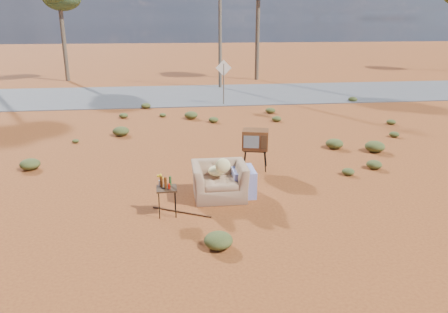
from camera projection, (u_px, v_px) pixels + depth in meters
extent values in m
plane|color=#934C1D|center=(226.00, 202.00, 10.19)|extent=(140.00, 140.00, 0.00)
cube|color=#565659|center=(190.00, 95.00, 24.36)|extent=(140.00, 7.00, 0.04)
imported|color=#987253|center=(219.00, 175.00, 10.30)|extent=(1.27, 0.83, 1.11)
ellipsoid|color=#E9DE8E|center=(217.00, 171.00, 10.32)|extent=(0.40, 0.40, 0.24)
ellipsoid|color=#E9DE8E|center=(223.00, 166.00, 10.01)|extent=(0.35, 0.18, 0.35)
cube|color=navy|center=(243.00, 181.00, 10.55)|extent=(0.53, 0.83, 0.65)
cube|color=black|center=(255.00, 149.00, 12.26)|extent=(0.73, 0.62, 0.03)
cylinder|color=black|center=(244.00, 161.00, 12.17)|extent=(0.04, 0.04, 0.57)
cylinder|color=black|center=(265.00, 162.00, 12.10)|extent=(0.04, 0.04, 0.57)
cylinder|color=black|center=(245.00, 156.00, 12.59)|extent=(0.04, 0.04, 0.57)
cylinder|color=black|center=(266.00, 157.00, 12.53)|extent=(0.04, 0.04, 0.57)
cube|color=brown|center=(255.00, 139.00, 12.17)|extent=(0.83, 0.71, 0.55)
cube|color=slate|center=(251.00, 142.00, 11.91)|extent=(0.42, 0.13, 0.34)
cube|color=#472D19|center=(264.00, 142.00, 11.87)|extent=(0.16, 0.06, 0.39)
cube|color=#351F13|center=(167.00, 189.00, 9.34)|extent=(0.45, 0.45, 0.03)
cylinder|color=black|center=(159.00, 205.00, 9.24)|extent=(0.02, 0.02, 0.61)
cylinder|color=black|center=(176.00, 204.00, 9.29)|extent=(0.02, 0.02, 0.61)
cylinder|color=black|center=(159.00, 199.00, 9.57)|extent=(0.02, 0.02, 0.61)
cylinder|color=black|center=(175.00, 198.00, 9.62)|extent=(0.02, 0.02, 0.61)
cylinder|color=#4F260D|center=(161.00, 182.00, 9.33)|extent=(0.06, 0.06, 0.23)
cylinder|color=#4F260D|center=(166.00, 184.00, 9.23)|extent=(0.06, 0.06, 0.24)
cylinder|color=#244F22|center=(170.00, 182.00, 9.40)|extent=(0.05, 0.05, 0.21)
cylinder|color=#B71E0E|center=(169.00, 187.00, 9.24)|extent=(0.06, 0.06, 0.11)
cylinder|color=silver|center=(160.00, 183.00, 9.42)|extent=(0.07, 0.07, 0.12)
ellipsoid|color=yellow|center=(160.00, 177.00, 9.37)|extent=(0.14, 0.14, 0.10)
cylinder|color=#4D2B14|center=(182.00, 212.00, 9.60)|extent=(1.27, 0.72, 0.04)
cylinder|color=brown|center=(224.00, 84.00, 21.42)|extent=(0.06, 0.06, 2.00)
cube|color=silver|center=(224.00, 68.00, 21.18)|extent=(0.78, 0.04, 0.78)
cylinder|color=brown|center=(63.00, 36.00, 29.09)|extent=(0.28, 0.28, 6.00)
cylinder|color=brown|center=(258.00, 28.00, 29.60)|extent=(0.28, 0.28, 7.00)
cylinder|color=brown|center=(220.00, 20.00, 25.77)|extent=(0.20, 0.20, 8.00)
ellipsoid|color=#4C5123|center=(30.00, 164.00, 12.34)|extent=(0.56, 0.56, 0.31)
ellipsoid|color=#4C5123|center=(374.00, 164.00, 12.41)|extent=(0.44, 0.44, 0.24)
ellipsoid|color=#4C5123|center=(121.00, 131.00, 15.91)|extent=(0.60, 0.60, 0.33)
ellipsoid|color=#4C5123|center=(394.00, 134.00, 15.73)|extent=(0.36, 0.36, 0.20)
ellipsoid|color=#4C5123|center=(277.00, 119.00, 18.11)|extent=(0.40, 0.40, 0.22)
ellipsoid|color=#4C5123|center=(163.00, 115.00, 18.96)|extent=(0.30, 0.30, 0.17)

